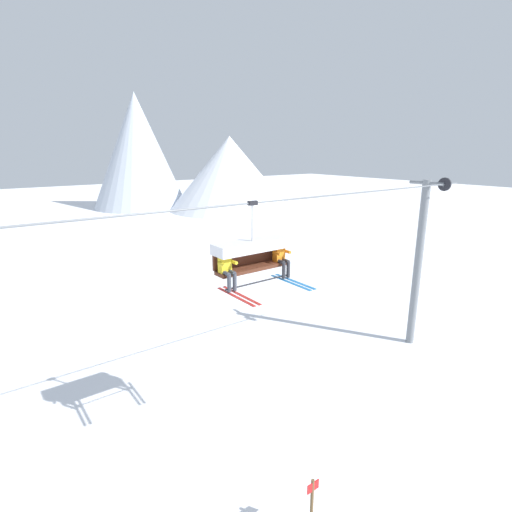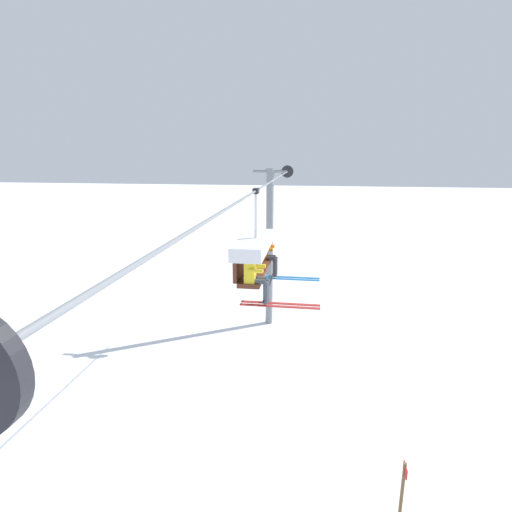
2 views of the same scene
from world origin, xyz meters
name	(u,v)px [view 1 (image 1 of 2)]	position (x,y,z in m)	size (l,w,h in m)	color
ground_plane	(251,418)	(0.00, 0.00, 0.00)	(200.00, 200.00, 0.00)	white
mountain_peak_west	(138,151)	(16.42, 52.52, 8.66)	(14.46, 14.46, 17.33)	silver
mountain_peak_central	(230,173)	(26.50, 41.96, 5.44)	(18.61, 18.61, 10.87)	white
lift_tower_far	(419,260)	(9.51, -0.02, 4.11)	(0.36, 1.88, 7.90)	slate
lift_cable	(284,200)	(0.65, -0.80, 7.62)	(19.72, 0.05, 0.05)	slate
chairlift_chair	(251,250)	(-0.49, -0.73, 6.25)	(2.34, 0.74, 2.29)	#512819
skier_yellow	(227,268)	(-1.45, -0.95, 5.96)	(0.46, 1.70, 1.23)	yellow
skier_orange	(282,257)	(0.46, -0.95, 5.96)	(0.46, 1.70, 1.23)	orange
trail_sign	(312,504)	(-1.37, -4.37, 0.90)	(0.36, 0.08, 1.60)	brown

